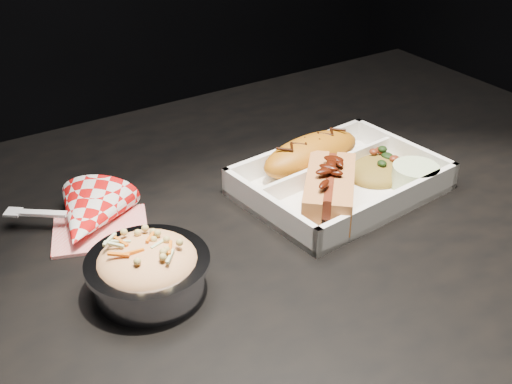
% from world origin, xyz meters
% --- Properties ---
extents(dining_table, '(1.20, 0.80, 0.75)m').
position_xyz_m(dining_table, '(0.00, 0.00, 0.66)').
color(dining_table, black).
rests_on(dining_table, ground).
extents(food_tray, '(0.27, 0.20, 0.04)m').
position_xyz_m(food_tray, '(0.13, 0.01, 0.76)').
color(food_tray, white).
rests_on(food_tray, dining_table).
extents(fried_pastry, '(0.16, 0.08, 0.05)m').
position_xyz_m(fried_pastry, '(0.12, 0.07, 0.78)').
color(fried_pastry, '#B46612').
rests_on(fried_pastry, food_tray).
extents(hotdog, '(0.13, 0.14, 0.06)m').
position_xyz_m(hotdog, '(0.08, -0.02, 0.78)').
color(hotdog, '#C77E44').
rests_on(hotdog, food_tray).
extents(fried_rice_mound, '(0.10, 0.09, 0.03)m').
position_xyz_m(fried_rice_mound, '(0.19, 0.01, 0.77)').
color(fried_rice_mound, olive).
rests_on(fried_rice_mound, food_tray).
extents(cupcake_liner, '(0.06, 0.06, 0.03)m').
position_xyz_m(cupcake_liner, '(0.21, -0.04, 0.77)').
color(cupcake_liner, beige).
rests_on(cupcake_liner, food_tray).
extents(foil_coleslaw_cup, '(0.13, 0.13, 0.07)m').
position_xyz_m(foil_coleslaw_cup, '(-0.17, -0.04, 0.78)').
color(foil_coleslaw_cup, silver).
rests_on(foil_coleslaw_cup, dining_table).
extents(napkin_fork, '(0.16, 0.15, 0.10)m').
position_xyz_m(napkin_fork, '(-0.18, 0.10, 0.77)').
color(napkin_fork, red).
rests_on(napkin_fork, dining_table).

